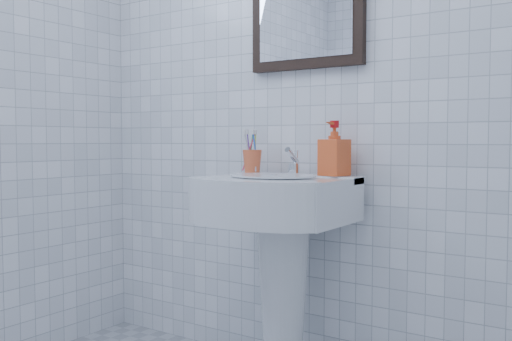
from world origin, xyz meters
The scene contains 5 objects.
wall_back centered at (0.00, 1.20, 1.25)m, with size 2.20×0.02×2.50m, color white.
washbasin centered at (-0.01, 0.98, 0.55)m, with size 0.54×0.39×0.82m.
faucet centered at (-0.01, 1.08, 0.86)m, with size 0.04×0.10×0.11m.
toothbrush_cup centered at (-0.21, 1.09, 0.87)m, with size 0.08×0.08×0.10m, color #E45E34, non-canonical shape.
soap_dispenser centered at (0.16, 1.10, 0.92)m, with size 0.09×0.09×0.21m, color #E94E16.
Camera 1 is at (1.12, -0.85, 0.95)m, focal length 40.00 mm.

